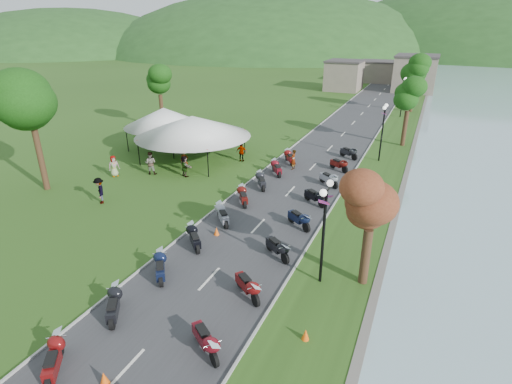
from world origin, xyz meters
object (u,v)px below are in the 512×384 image
at_px(pedestrian_a, 185,170).
at_px(pedestrian_c, 102,203).
at_px(vendor_tent_main, 193,138).
at_px(pedestrian_b, 152,174).

bearing_deg(pedestrian_a, pedestrian_c, -131.23).
height_order(vendor_tent_main, pedestrian_a, vendor_tent_main).
height_order(pedestrian_b, pedestrian_c, pedestrian_b).
bearing_deg(vendor_tent_main, pedestrian_b, -104.32).
xyz_separation_m(pedestrian_a, pedestrian_c, (-1.64, -8.00, 0.00)).
relative_size(pedestrian_a, pedestrian_c, 0.93).
distance_m(pedestrian_a, pedestrian_b, 2.77).
bearing_deg(pedestrian_c, pedestrian_a, 121.22).
xyz_separation_m(vendor_tent_main, pedestrian_c, (-0.81, -10.89, -2.00)).
relative_size(vendor_tent_main, pedestrian_a, 4.01).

